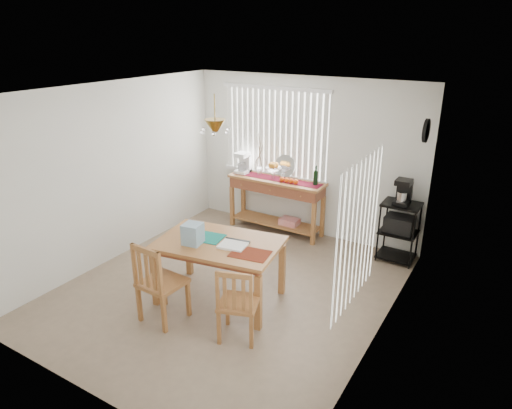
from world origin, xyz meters
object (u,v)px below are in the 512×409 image
Objects in this scene: chair_left at (159,283)px; chair_right at (238,304)px; cart_items at (403,192)px; dining_table at (219,248)px; wire_cart at (399,226)px; sideboard at (277,192)px.

chair_right is (0.97, 0.18, -0.05)m from chair_left.
cart_items is 2.81m from dining_table.
cart_items is (0.00, 0.01, 0.53)m from wire_cart.
chair_left is at bearing -88.44° from sideboard.
wire_cart is 0.88× the size of chair_left.
sideboard is at bearing 91.56° from chair_left.
dining_table is at bearing -126.21° from cart_items.
dining_table is at bearing 66.41° from chair_left.
sideboard is 4.45× the size of cart_items.
chair_left is (-0.33, -0.75, -0.21)m from dining_table.
chair_left is at bearing -113.59° from dining_table.
cart_items is 0.36× the size of chair_left.
chair_left reaches higher than dining_table.
chair_left is at bearing -123.46° from wire_cart.
sideboard is 3.00m from chair_left.
wire_cart is 2.79m from dining_table.
chair_right is (-1.00, -2.81, -0.10)m from wire_cart.
sideboard is 1.83× the size of wire_cart.
cart_items is at bearing 0.28° from sideboard.
sideboard reaches higher than wire_cart.
sideboard is at bearing -179.72° from cart_items.
sideboard is 3.01m from chair_right.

